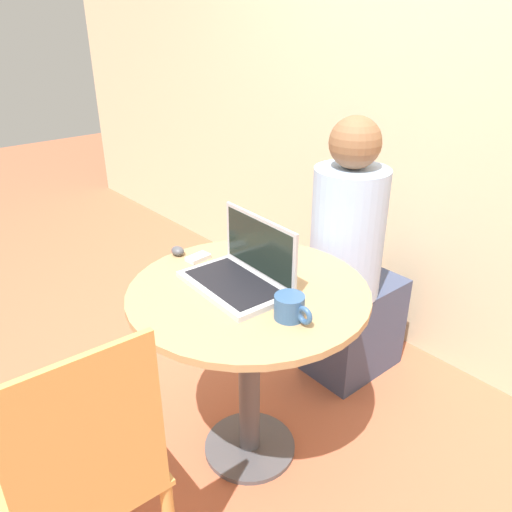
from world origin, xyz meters
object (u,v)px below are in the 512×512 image
object	(u,v)px
laptop	(242,272)
cell_phone	(198,258)
chair_empty	(84,479)
person_seated	(351,276)

from	to	relation	value
laptop	cell_phone	distance (m)	0.26
chair_empty	cell_phone	bearing A→B (deg)	122.24
cell_phone	chair_empty	size ratio (longest dim) A/B	0.10
laptop	cell_phone	bearing A→B (deg)	-179.79
laptop	chair_empty	xyz separation A→B (m)	(0.17, -0.69, -0.31)
chair_empty	person_seated	xyz separation A→B (m)	(-0.21, 1.35, 0.05)
laptop	chair_empty	distance (m)	0.77
cell_phone	person_seated	distance (m)	0.73
chair_empty	person_seated	size ratio (longest dim) A/B	0.76
laptop	cell_phone	size ratio (longest dim) A/B	4.17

